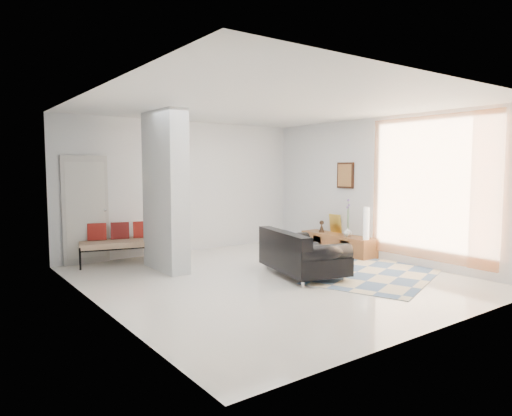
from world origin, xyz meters
TOP-DOWN VIEW (x-y plane):
  - floor at (0.00, 0.00)m, footprint 6.00×6.00m
  - ceiling at (0.00, 0.00)m, footprint 6.00×6.00m
  - wall_back at (0.00, 3.00)m, footprint 6.00×0.00m
  - wall_front at (0.00, -3.00)m, footprint 6.00×0.00m
  - wall_left at (-2.75, 0.00)m, footprint 0.00×6.00m
  - wall_right at (2.75, 0.00)m, footprint 0.00×6.00m
  - partition_column at (-1.10, 1.60)m, footprint 0.35×1.20m
  - hallway_door at (-2.10, 2.96)m, footprint 0.85×0.06m
  - curtain at (2.67, -1.15)m, footprint 0.00×2.55m
  - wall_art at (2.72, 0.90)m, footprint 0.04×0.45m
  - media_console at (2.52, 0.90)m, footprint 0.45×1.81m
  - loveseat at (0.54, -0.13)m, footprint 1.27×1.78m
  - daybed at (-1.42, 2.62)m, footprint 1.96×1.19m
  - area_rug at (1.60, -0.90)m, footprint 3.02×2.53m
  - cylinder_lamp at (2.50, 0.12)m, footprint 0.12×0.12m
  - bronze_figurine at (2.47, 1.34)m, footprint 0.14×0.14m
  - vase at (2.47, 0.58)m, footprint 0.20×0.20m

SIDE VIEW (x-z plane):
  - floor at x=0.00m, z-range 0.00..0.00m
  - area_rug at x=1.60m, z-range 0.00..0.01m
  - media_console at x=2.52m, z-range -0.20..0.60m
  - loveseat at x=0.54m, z-range -0.03..0.73m
  - daybed at x=-1.42m, z-range 0.03..0.80m
  - vase at x=2.47m, z-range 0.40..0.59m
  - bronze_figurine at x=2.47m, z-range 0.40..0.66m
  - cylinder_lamp at x=2.50m, z-range 0.40..1.04m
  - hallway_door at x=-2.10m, z-range 0.00..2.04m
  - partition_column at x=-1.10m, z-range 0.00..2.80m
  - wall_back at x=0.00m, z-range -1.60..4.40m
  - wall_front at x=0.00m, z-range -1.60..4.40m
  - wall_left at x=-2.75m, z-range -1.60..4.40m
  - wall_right at x=2.75m, z-range -1.60..4.40m
  - curtain at x=2.67m, z-range 0.17..2.72m
  - wall_art at x=2.72m, z-range 1.38..1.92m
  - ceiling at x=0.00m, z-range 2.80..2.80m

